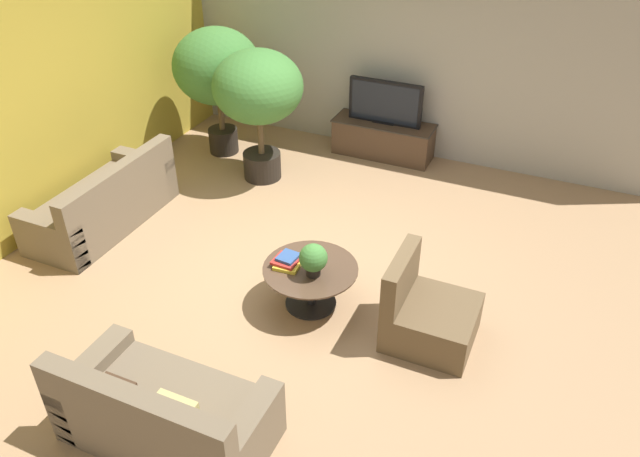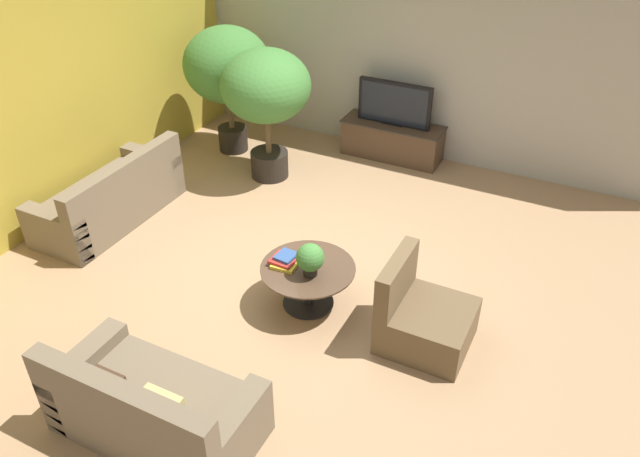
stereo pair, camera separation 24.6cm
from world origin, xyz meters
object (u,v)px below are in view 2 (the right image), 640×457
object	(u,v)px
armchair_wicker	(422,318)
potted_plant_tabletop	(310,259)
couch_near_entry	(153,409)
potted_palm_tall	(227,68)
coffee_table	(308,279)
television	(395,104)
media_console	(392,140)
couch_by_wall	(111,199)
potted_palm_corner	(266,91)

from	to	relation	value
armchair_wicker	potted_plant_tabletop	bearing A→B (deg)	94.55
couch_near_entry	potted_palm_tall	bearing A→B (deg)	-63.65
coffee_table	armchair_wicker	world-z (taller)	armchair_wicker
potted_plant_tabletop	television	bearing A→B (deg)	98.15
media_console	armchair_wicker	size ratio (longest dim) A/B	1.68
television	potted_plant_tabletop	bearing A→B (deg)	-81.85
couch_by_wall	potted_palm_corner	bearing A→B (deg)	147.64
media_console	potted_palm_corner	distance (m)	2.04
television	potted_plant_tabletop	xyz separation A→B (m)	(0.50, -3.51, -0.17)
television	armchair_wicker	distance (m)	3.82
television	potted_plant_tabletop	world-z (taller)	television
couch_by_wall	couch_near_entry	xyz separation A→B (m)	(2.51, -2.29, -0.01)
coffee_table	potted_plant_tabletop	size ratio (longest dim) A/B	2.78
armchair_wicker	potted_plant_tabletop	distance (m)	1.18
potted_palm_corner	potted_plant_tabletop	distance (m)	2.91
couch_near_entry	armchair_wicker	size ratio (longest dim) A/B	1.90
couch_by_wall	potted_plant_tabletop	size ratio (longest dim) A/B	5.54
television	armchair_wicker	bearing A→B (deg)	-64.69
couch_near_entry	potted_plant_tabletop	size ratio (longest dim) A/B	4.82
armchair_wicker	potted_palm_corner	bearing A→B (deg)	53.53
potted_palm_tall	potted_plant_tabletop	world-z (taller)	potted_palm_tall
media_console	potted_palm_corner	bearing A→B (deg)	-135.04
armchair_wicker	couch_by_wall	bearing A→B (deg)	85.27
television	potted_palm_corner	size ratio (longest dim) A/B	0.60
media_console	potted_palm_tall	world-z (taller)	potted_palm_tall
coffee_table	potted_plant_tabletop	world-z (taller)	potted_plant_tabletop
couch_near_entry	potted_palm_corner	bearing A→B (deg)	-71.55
couch_by_wall	potted_palm_tall	bearing A→B (deg)	173.50
television	potted_palm_corner	distance (m)	1.85
potted_palm_tall	potted_plant_tabletop	distance (m)	3.83
potted_plant_tabletop	potted_palm_corner	bearing A→B (deg)	128.64
couch_near_entry	potted_palm_tall	distance (m)	5.17
coffee_table	television	bearing A→B (deg)	97.18
potted_palm_tall	coffee_table	bearing A→B (deg)	-44.98
couch_by_wall	potted_palm_tall	world-z (taller)	potted_palm_tall
potted_palm_corner	potted_plant_tabletop	world-z (taller)	potted_palm_corner
couch_near_entry	media_console	bearing A→B (deg)	-89.07
couch_by_wall	potted_palm_tall	distance (m)	2.46
television	potted_palm_corner	xyz separation A→B (m)	(-1.28, -1.28, 0.40)
couch_by_wall	couch_near_entry	size ratio (longest dim) A/B	1.15
media_console	couch_by_wall	bearing A→B (deg)	-128.17
armchair_wicker	potted_palm_tall	distance (m)	4.69
television	couch_by_wall	world-z (taller)	television
couch_near_entry	potted_palm_tall	size ratio (longest dim) A/B	0.90
television	couch_near_entry	xyz separation A→B (m)	(0.09, -5.38, -0.53)
couch_by_wall	couch_near_entry	bearing A→B (deg)	47.60
potted_palm_tall	television	bearing A→B (deg)	20.83
media_console	couch_by_wall	world-z (taller)	couch_by_wall
potted_palm_tall	couch_near_entry	bearing A→B (deg)	-63.65
coffee_table	potted_palm_tall	world-z (taller)	potted_palm_tall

